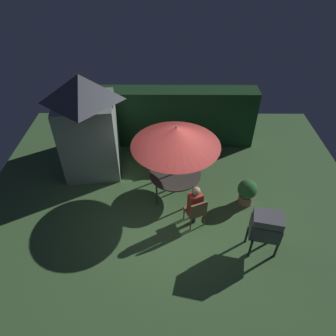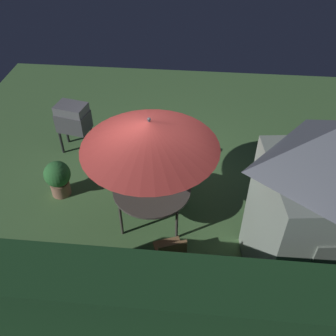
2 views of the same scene
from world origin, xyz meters
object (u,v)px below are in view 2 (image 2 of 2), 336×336
garden_shed (318,212)px  patio_table (152,190)px  potted_plant_by_shed (58,177)px  chair_far_side (171,252)px  bbq_grill (73,118)px  person_in_red (135,147)px  chair_near_shed (135,155)px  patio_umbrella (150,134)px

garden_shed → patio_table: 2.96m
garden_shed → potted_plant_by_shed: (4.57, -1.57, -1.17)m
patio_table → chair_far_side: size_ratio=1.62×
bbq_grill → person_in_red: (-1.58, 0.85, -0.06)m
person_in_red → bbq_grill: bearing=-28.3°
chair_near_shed → potted_plant_by_shed: size_ratio=1.11×
chair_near_shed → chair_far_side: (-0.99, 2.46, 0.00)m
garden_shed → patio_umbrella: (2.57, -1.14, 0.37)m
chair_far_side → bbq_grill: bearing=-51.8°
patio_umbrella → bbq_grill: size_ratio=1.98×
potted_plant_by_shed → person_in_red: size_ratio=0.64×
bbq_grill → garden_shed: bearing=146.0°
chair_near_shed → potted_plant_by_shed: 1.67m
person_in_red → patio_umbrella: bearing=113.4°
patio_umbrella → person_in_red: 1.73m
person_in_red → chair_near_shed: bearing=-66.6°
chair_far_side → person_in_red: person_in_red is taller
chair_far_side → person_in_red: 2.58m
garden_shed → chair_near_shed: garden_shed is taller
garden_shed → potted_plant_by_shed: bearing=-19.0°
patio_table → bbq_grill: bbq_grill is taller
bbq_grill → patio_umbrella: bearing=136.1°
bbq_grill → potted_plant_by_shed: bearing=92.8°
garden_shed → chair_near_shed: size_ratio=3.52×
garden_shed → patio_umbrella: bearing=-23.8°
patio_umbrella → chair_near_shed: size_ratio=2.64×
patio_umbrella → potted_plant_by_shed: patio_umbrella is taller
potted_plant_by_shed → garden_shed: bearing=161.0°
garden_shed → person_in_red: 3.91m
patio_umbrella → bbq_grill: bearing=-43.9°
chair_near_shed → person_in_red: size_ratio=0.71×
bbq_grill → chair_far_side: 4.12m
patio_umbrella → potted_plant_by_shed: bearing=-12.3°
potted_plant_by_shed → chair_near_shed: bearing=-151.7°
patio_umbrella → potted_plant_by_shed: 2.55m
bbq_grill → chair_near_shed: (-1.54, 0.77, -0.33)m
garden_shed → person_in_red: bearing=-36.7°
garden_shed → bbq_grill: garden_shed is taller
bbq_grill → person_in_red: size_ratio=0.95×
patio_table → person_in_red: size_ratio=1.16×
patio_table → chair_near_shed: chair_near_shed is taller
chair_near_shed → person_in_red: (-0.03, 0.08, 0.26)m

